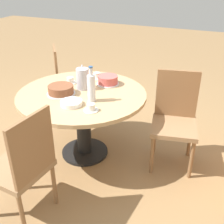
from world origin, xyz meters
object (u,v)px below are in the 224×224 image
at_px(chair_c, 68,81).
at_px(cup_a, 70,81).
at_px(water_bottle, 91,87).
at_px(chair_a, 23,165).
at_px(coffee_pot, 83,78).
at_px(cup_c, 91,108).
at_px(chair_b, 175,118).
at_px(cake_main, 61,90).
at_px(cake_second, 108,80).
at_px(cup_b, 97,76).

bearing_deg(chair_c, cup_a, 178.70).
bearing_deg(water_bottle, chair_a, -13.40).
bearing_deg(water_bottle, cup_a, -126.58).
distance_m(coffee_pot, cup_c, 0.49).
relative_size(chair_b, water_bottle, 2.84).
height_order(chair_b, water_bottle, water_bottle).
distance_m(water_bottle, cake_main, 0.35).
bearing_deg(coffee_pot, water_bottle, 43.64).
height_order(chair_c, cake_main, chair_c).
distance_m(coffee_pot, cake_main, 0.25).
height_order(coffee_pot, water_bottle, water_bottle).
distance_m(chair_a, cake_second, 1.23).
bearing_deg(chair_b, cup_b, 158.14).
height_order(chair_a, cup_c, chair_a).
relative_size(cake_main, cup_b, 2.11).
bearing_deg(cup_c, chair_b, 131.78).
distance_m(chair_a, coffee_pot, 1.05).
distance_m(cake_main, cup_a, 0.29).
distance_m(chair_c, cup_b, 0.66).
bearing_deg(cake_main, cup_c, 65.38).
bearing_deg(cup_a, water_bottle, 53.42).
bearing_deg(cake_main, coffee_pot, 147.88).
xyz_separation_m(chair_b, cup_b, (-0.16, -0.90, 0.24)).
distance_m(coffee_pot, cup_a, 0.22).
relative_size(chair_a, chair_c, 1.00).
bearing_deg(cup_b, water_bottle, 21.43).
relative_size(chair_c, cake_second, 3.98).
distance_m(water_bottle, cake_second, 0.43).
distance_m(chair_c, coffee_pot, 0.87).
height_order(cake_second, cup_b, cake_second).
bearing_deg(coffee_pot, cup_c, 36.58).
distance_m(cup_b, cup_c, 0.76).
relative_size(chair_c, coffee_pot, 3.76).
bearing_deg(cup_c, chair_a, -23.88).
distance_m(chair_a, chair_b, 1.44).
bearing_deg(cup_c, cup_b, -157.59).
bearing_deg(cup_b, chair_a, 1.11).
distance_m(coffee_pot, water_bottle, 0.30).
bearing_deg(chair_b, cake_second, 164.50).
xyz_separation_m(cup_a, cup_b, (-0.24, 0.19, 0.00)).
xyz_separation_m(chair_a, cake_second, (-1.19, 0.15, 0.26)).
relative_size(chair_a, coffee_pot, 3.76).
bearing_deg(coffee_pot, chair_c, -136.92).
bearing_deg(water_bottle, cup_c, 25.36).
bearing_deg(coffee_pot, chair_b, 99.71).
bearing_deg(chair_a, water_bottle, 171.65).
height_order(cake_main, cake_second, cake_second).
height_order(coffee_pot, cup_a, coffee_pot).
xyz_separation_m(chair_c, cup_b, (0.27, 0.55, 0.24)).
bearing_deg(chair_a, cake_main, -164.22).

